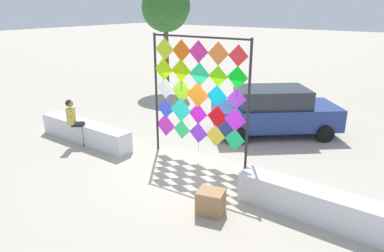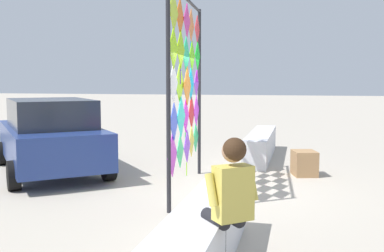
# 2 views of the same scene
# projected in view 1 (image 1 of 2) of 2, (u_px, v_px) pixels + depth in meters

# --- Properties ---
(ground) EXTENTS (120.00, 120.00, 0.00)m
(ground) POSITION_uv_depth(u_px,v_px,m) (187.00, 167.00, 10.00)
(ground) COLOR #ADA393
(plaza_ledge_left) EXTENTS (3.85, 0.58, 0.68)m
(plaza_ledge_left) POSITION_uv_depth(u_px,v_px,m) (85.00, 132.00, 11.76)
(plaza_ledge_left) COLOR silver
(plaza_ledge_left) RESTS_ON ground
(plaza_ledge_right) EXTENTS (3.85, 0.58, 0.68)m
(plaza_ledge_right) POSITION_uv_depth(u_px,v_px,m) (326.00, 208.00, 7.38)
(plaza_ledge_right) COLOR silver
(plaza_ledge_right) RESTS_ON ground
(kite_display_rack) EXTENTS (3.07, 0.26, 3.59)m
(kite_display_rack) POSITION_uv_depth(u_px,v_px,m) (198.00, 92.00, 9.86)
(kite_display_rack) COLOR #232328
(kite_display_rack) RESTS_ON ground
(seated_vendor) EXTENTS (0.73, 0.70, 1.53)m
(seated_vendor) POSITION_uv_depth(u_px,v_px,m) (75.00, 119.00, 11.31)
(seated_vendor) COLOR black
(seated_vendor) RESTS_ON ground
(parked_car) EXTENTS (4.43, 4.17, 1.66)m
(parked_car) POSITION_uv_depth(u_px,v_px,m) (274.00, 111.00, 12.35)
(parked_car) COLOR navy
(parked_car) RESTS_ON ground
(cardboard_box_large) EXTENTS (0.67, 0.61, 0.54)m
(cardboard_box_large) POSITION_uv_depth(u_px,v_px,m) (211.00, 202.00, 7.73)
(cardboard_box_large) COLOR #9E754C
(cardboard_box_large) RESTS_ON ground
(tree_far_right) EXTENTS (2.68, 2.42, 5.40)m
(tree_far_right) POSITION_uv_depth(u_px,v_px,m) (167.00, 8.00, 17.92)
(tree_far_right) COLOR brown
(tree_far_right) RESTS_ON ground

